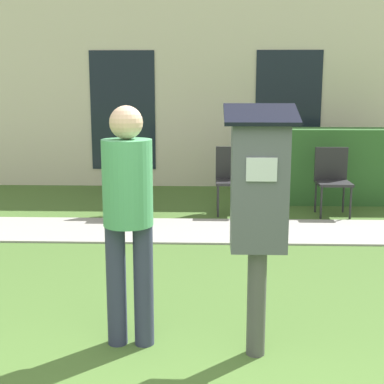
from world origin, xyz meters
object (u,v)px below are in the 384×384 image
at_px(parking_meter, 259,199).
at_px(outdoor_chair_middle, 232,174).
at_px(person_standing, 128,208).
at_px(outdoor_chair_left, 132,176).
at_px(outdoor_chair_right, 332,175).

relative_size(parking_meter, outdoor_chair_middle, 1.77).
xyz_separation_m(parking_meter, outdoor_chair_middle, (0.00, 3.98, -0.49)).
bearing_deg(person_standing, outdoor_chair_middle, 78.00).
height_order(parking_meter, outdoor_chair_left, parking_meter).
relative_size(parking_meter, outdoor_chair_right, 1.77).
distance_m(person_standing, outdoor_chair_left, 3.74).
bearing_deg(outdoor_chair_middle, parking_meter, -70.80).
distance_m(outdoor_chair_left, outdoor_chair_right, 2.69).
relative_size(outdoor_chair_left, outdoor_chair_right, 1.00).
distance_m(person_standing, outdoor_chair_right, 4.41).
bearing_deg(outdoor_chair_right, outdoor_chair_middle, -174.44).
bearing_deg(person_standing, outdoor_chair_left, 98.06).
height_order(person_standing, outdoor_chair_left, person_standing).
relative_size(outdoor_chair_left, outdoor_chair_middle, 1.00).
relative_size(person_standing, outdoor_chair_right, 1.76).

